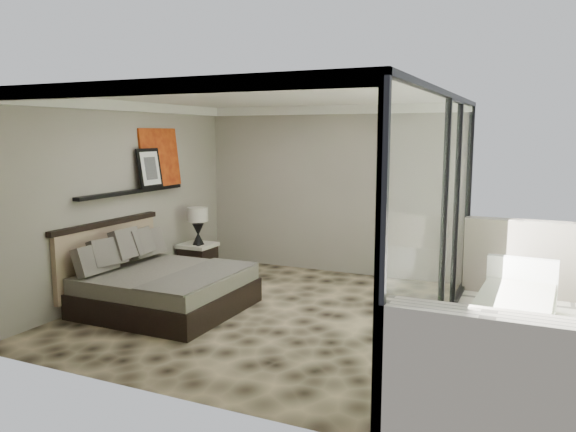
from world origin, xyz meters
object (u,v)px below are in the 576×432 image
at_px(nightstand, 198,258).
at_px(table_lamp, 198,221).
at_px(bed, 160,285).
at_px(lounger, 515,308).

height_order(nightstand, table_lamp, table_lamp).
bearing_deg(table_lamp, bed, -72.53).
distance_m(nightstand, lounger, 5.02).
bearing_deg(bed, nightstand, 108.60).
xyz_separation_m(bed, table_lamp, (-0.55, 1.76, 0.59)).
xyz_separation_m(nightstand, table_lamp, (0.06, -0.06, 0.64)).
relative_size(nightstand, lounger, 0.30).
xyz_separation_m(nightstand, lounger, (4.99, -0.54, -0.05)).
bearing_deg(bed, table_lamp, 107.47).
bearing_deg(table_lamp, nightstand, 134.92).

